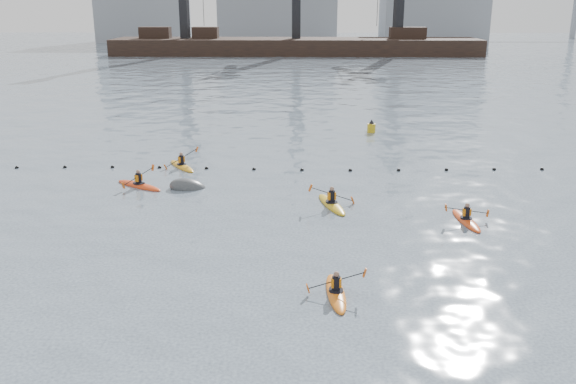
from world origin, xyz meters
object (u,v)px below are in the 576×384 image
object	(u,v)px
kayaker_3	(332,204)
nav_buoy	(371,128)
kayaker_0	(336,292)
kayaker_4	(466,220)
kayaker_2	(139,185)
kayaker_5	(182,165)
mooring_buoy	(188,188)

from	to	relation	value
kayaker_3	nav_buoy	bearing A→B (deg)	61.08
kayaker_0	kayaker_3	xyz separation A→B (m)	(0.33, 9.99, 0.01)
kayaker_4	kayaker_2	bearing A→B (deg)	-24.38
kayaker_0	kayaker_3	distance (m)	9.99
kayaker_3	kayaker_5	bearing A→B (deg)	124.25
kayaker_0	kayaker_4	size ratio (longest dim) A/B	0.97
kayaker_4	nav_buoy	distance (m)	20.88
kayaker_2	kayaker_5	xyz separation A→B (m)	(1.64, 4.29, -0.00)
kayaker_3	kayaker_5	xyz separation A→B (m)	(-9.15, 7.49, -0.01)
kayaker_0	kayaker_4	world-z (taller)	kayaker_0
kayaker_4	nav_buoy	world-z (taller)	nav_buoy
kayaker_2	kayaker_5	size ratio (longest dim) A/B	1.01
kayaker_5	mooring_buoy	size ratio (longest dim) A/B	1.52
kayaker_0	nav_buoy	world-z (taller)	nav_buoy
mooring_buoy	nav_buoy	world-z (taller)	nav_buoy
kayaker_5	nav_buoy	world-z (taller)	kayaker_5
kayaker_3	kayaker_5	size ratio (longest dim) A/B	1.14
kayaker_4	kayaker_5	distance (m)	18.28
kayaker_2	kayaker_5	distance (m)	4.60
mooring_buoy	nav_buoy	xyz separation A→B (m)	(12.03, 15.55, 0.37)
kayaker_3	mooring_buoy	distance (m)	8.47
kayaker_4	mooring_buoy	distance (m)	15.18
nav_buoy	kayaker_0	bearing A→B (deg)	-98.81
nav_buoy	kayaker_2	bearing A→B (deg)	-134.19
kayaker_2	kayaker_4	distance (m)	17.95
kayaker_4	kayaker_0	bearing A→B (deg)	42.64
kayaker_2	mooring_buoy	xyz separation A→B (m)	(2.84, -0.25, -0.11)
kayaker_5	mooring_buoy	xyz separation A→B (m)	(1.21, -4.55, -0.10)
kayaker_0	kayaker_4	distance (m)	10.19
kayaker_0	kayaker_5	bearing A→B (deg)	113.05
kayaker_2	nav_buoy	world-z (taller)	nav_buoy
kayaker_0	mooring_buoy	world-z (taller)	kayaker_0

